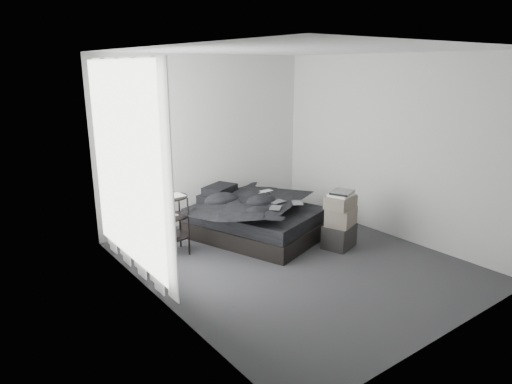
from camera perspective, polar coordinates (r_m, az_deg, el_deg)
floor at (r=5.95m, az=4.66°, el=-8.64°), size 3.60×4.20×0.01m
ceiling at (r=5.43m, az=5.28°, el=17.25°), size 3.60×4.20×0.01m
wall_back at (r=7.22m, az=-6.21°, el=6.42°), size 3.60×0.01×2.60m
wall_front at (r=4.26m, az=24.00°, el=-1.21°), size 3.60×0.01×2.60m
wall_left at (r=4.58m, az=-12.17°, el=0.90°), size 0.01×4.20×2.60m
wall_right at (r=6.86m, az=16.35°, el=5.40°), size 0.01×4.20×2.60m
window_left at (r=5.39m, az=-16.04°, el=3.36°), size 0.02×2.00×2.30m
curtain_left at (r=5.42m, az=-15.50°, el=2.71°), size 0.06×2.12×2.48m
bed at (r=6.73m, az=-0.05°, el=-4.55°), size 1.85×2.12×0.24m
mattress at (r=6.66m, az=-0.05°, el=-2.80°), size 1.78×2.06×0.19m
duvet at (r=6.57m, az=0.26°, el=-1.22°), size 1.73×1.86×0.21m
pillow_lower at (r=6.98m, az=-4.94°, el=-0.66°), size 0.62×0.52×0.12m
pillow_upper at (r=6.98m, az=-4.54°, el=0.35°), size 0.60×0.52×0.11m
laptop at (r=6.85m, az=1.21°, el=0.47°), size 0.29×0.19×0.02m
comic_a at (r=6.14m, az=2.45°, el=-1.40°), size 0.27×0.26×0.01m
comic_b at (r=6.42m, az=2.71°, el=-0.61°), size 0.24×0.17×0.01m
comic_c at (r=6.38m, az=5.22°, el=-0.70°), size 0.25×0.27×0.01m
side_stand at (r=6.14m, az=-10.40°, el=-4.11°), size 0.48×0.48×0.79m
papers at (r=6.02m, az=-10.45°, el=-0.53°), size 0.31×0.24×0.02m
floor_books at (r=6.06m, az=-13.01°, el=-7.83°), size 0.20×0.23×0.13m
box_lower at (r=6.43m, az=10.34°, el=-5.42°), size 0.52×0.46×0.32m
box_mid at (r=6.34m, az=10.57°, el=-3.01°), size 0.50×0.45×0.25m
box_upper at (r=6.26m, az=10.51°, el=-1.23°), size 0.45×0.40×0.17m
art_book_white at (r=6.24m, az=10.60°, el=-0.31°), size 0.40×0.35×0.03m
art_book_snake at (r=6.24m, az=10.73°, el=-0.02°), size 0.40×0.36×0.03m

